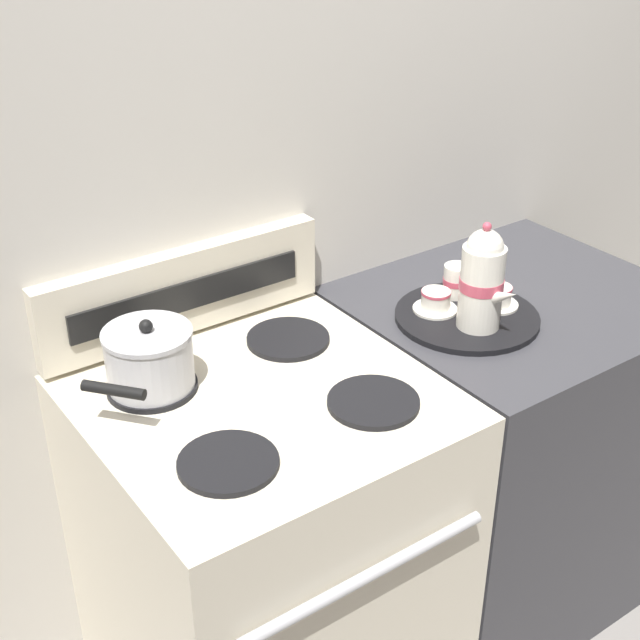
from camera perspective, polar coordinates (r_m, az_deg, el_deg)
name	(u,v)px	position (r m, az deg, el deg)	size (l,w,h in m)	color
ground_plane	(393,628)	(2.59, 4.71, -19.05)	(6.00, 6.00, 0.00)	gray
wall_back	(316,212)	(2.18, -0.29, 6.90)	(6.00, 0.05, 2.20)	beige
stove	(268,564)	(2.09, -3.35, -15.31)	(0.69, 0.71, 0.93)	beige
control_panel	(184,291)	(1.99, -8.71, 1.85)	(0.68, 0.05, 0.19)	beige
side_counter	(501,448)	(2.47, 11.51, -8.05)	(0.77, 0.68, 0.91)	#38383D
saucepan	(149,358)	(1.82, -10.90, -2.43)	(0.26, 0.24, 0.15)	#B7B7BC
serving_tray	(467,317)	(2.10, 9.38, 0.20)	(0.34, 0.34, 0.01)	black
teapot	(482,279)	(2.00, 10.36, 2.60)	(0.10, 0.16, 0.25)	white
teacup_left	(436,301)	(2.09, 7.40, 1.23)	(0.10, 0.10, 0.05)	white
teacup_right	(497,296)	(2.14, 11.25, 1.50)	(0.10, 0.10, 0.05)	white
creamer_jug	(456,281)	(2.16, 8.72, 2.51)	(0.06, 0.06, 0.08)	white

